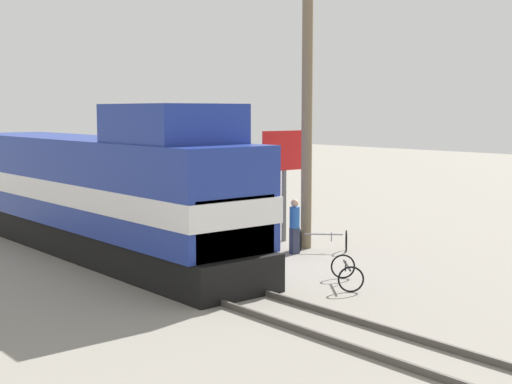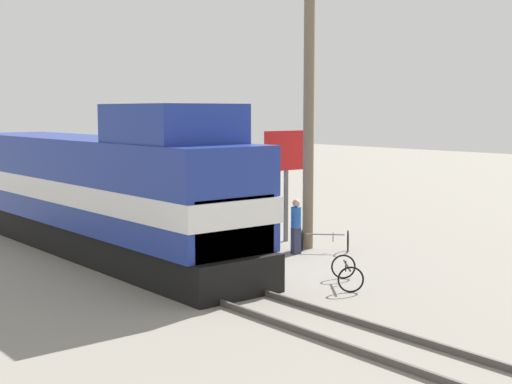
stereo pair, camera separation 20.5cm
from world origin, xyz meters
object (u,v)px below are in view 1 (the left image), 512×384
object	(u,v)px
person_bystander	(295,224)
bicycle_spare	(347,272)
vendor_umbrella	(240,195)
bicycle	(323,240)
locomotive	(100,192)
utility_pole	(307,89)
billboard_sign	(284,158)

from	to	relation	value
person_bystander	bicycle_spare	xyz separation A→B (m)	(-1.84, -4.07, -0.64)
vendor_umbrella	person_bystander	distance (m)	2.06
person_bystander	bicycle	bearing A→B (deg)	-16.50
person_bystander	vendor_umbrella	bearing A→B (deg)	141.12
locomotive	utility_pole	bearing A→B (deg)	-30.39
locomotive	billboard_sign	world-z (taller)	locomotive
vendor_umbrella	bicycle	size ratio (longest dim) A/B	1.56
locomotive	bicycle	bearing A→B (deg)	-35.54
locomotive	person_bystander	xyz separation A→B (m)	(4.99, -4.00, -1.08)
billboard_sign	utility_pole	bearing A→B (deg)	-100.98
vendor_umbrella	person_bystander	xyz separation A→B (m)	(1.42, -1.14, -0.96)
billboard_sign	bicycle_spare	size ratio (longest dim) A/B	2.40
utility_pole	bicycle	bearing A→B (deg)	-86.38
billboard_sign	bicycle	bearing A→B (deg)	-95.87
vendor_umbrella	bicycle_spare	bearing A→B (deg)	-94.64
locomotive	bicycle_spare	world-z (taller)	locomotive
utility_pole	billboard_sign	bearing A→B (deg)	79.02
utility_pole	bicycle	size ratio (longest dim) A/B	6.58
locomotive	bicycle_spare	bearing A→B (deg)	-68.70
locomotive	person_bystander	size ratio (longest dim) A/B	8.76
utility_pole	person_bystander	bearing A→B (deg)	-153.88
bicycle_spare	locomotive	bearing A→B (deg)	-29.60
utility_pole	billboard_sign	xyz separation A→B (m)	(0.28, 1.46, -2.46)
vendor_umbrella	billboard_sign	xyz separation A→B (m)	(2.70, 0.81, 1.07)
bicycle_spare	bicycle	bearing A→B (deg)	-88.51
bicycle_spare	vendor_umbrella	bearing A→B (deg)	-55.54
billboard_sign	person_bystander	size ratio (longest dim) A/B	2.20
bicycle	bicycle_spare	xyz separation A→B (m)	(-2.89, -3.76, -0.02)
bicycle	bicycle_spare	bearing A→B (deg)	-171.92
locomotive	bicycle	distance (m)	7.62
utility_pole	billboard_sign	size ratio (longest dim) A/B	2.69
bicycle	billboard_sign	bearing A→B (deg)	39.81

